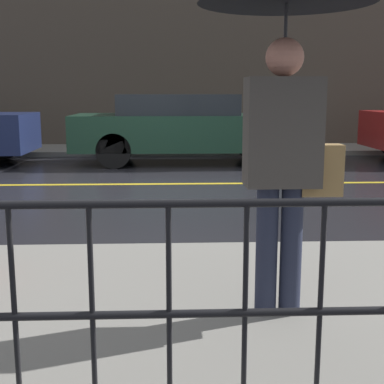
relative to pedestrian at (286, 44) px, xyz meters
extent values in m
plane|color=black|center=(-0.99, 5.33, -1.69)|extent=(80.00, 80.00, 0.00)
cube|color=gray|center=(-0.99, 0.19, -1.64)|extent=(28.00, 2.71, 0.11)
cube|color=gray|center=(-0.99, 10.07, -1.64)|extent=(28.00, 1.90, 0.11)
cube|color=gold|center=(-0.99, 5.33, -1.69)|extent=(25.20, 0.12, 0.01)
cube|color=#4C4238|center=(-0.99, 11.17, 1.27)|extent=(28.00, 0.30, 5.93)
cylinder|color=black|center=(-0.99, -0.91, -0.71)|extent=(12.00, 0.04, 0.04)
cylinder|color=black|center=(-0.99, -0.91, -1.19)|extent=(12.00, 0.04, 0.04)
cylinder|color=black|center=(-1.31, -0.91, -1.15)|extent=(0.02, 0.02, 0.87)
cylinder|color=black|center=(-0.99, -0.91, -1.15)|extent=(0.02, 0.02, 0.87)
cylinder|color=black|center=(-0.66, -0.91, -1.15)|extent=(0.02, 0.02, 0.87)
cylinder|color=black|center=(-0.34, -0.91, -1.15)|extent=(0.02, 0.02, 0.87)
cylinder|color=black|center=(-0.01, -0.91, -1.15)|extent=(0.02, 0.02, 0.87)
cylinder|color=#23283D|center=(-0.08, 0.00, -1.19)|extent=(0.13, 0.13, 0.79)
cylinder|color=#23283D|center=(0.07, 0.00, -1.19)|extent=(0.13, 0.13, 0.79)
cube|color=#47423D|center=(-0.01, 0.00, -0.49)|extent=(0.43, 0.26, 0.62)
sphere|color=tan|center=(-0.01, 0.00, -0.07)|extent=(0.22, 0.22, 0.22)
cylinder|color=#262628|center=(-0.01, 0.00, -0.13)|extent=(0.02, 0.02, 0.71)
cube|color=#9E7A47|center=(0.23, 0.00, -0.71)|extent=(0.24, 0.12, 0.30)
cylinder|color=black|center=(-4.25, 8.67, -1.39)|extent=(0.61, 0.22, 0.61)
cube|color=#193828|center=(-0.30, 7.93, -1.05)|extent=(4.60, 1.70, 0.71)
cube|color=#1E2328|center=(-0.48, 7.93, -0.50)|extent=(2.39, 1.57, 0.41)
cylinder|color=black|center=(1.13, 8.67, -1.36)|extent=(0.68, 0.22, 0.68)
cylinder|color=black|center=(1.13, 7.19, -1.36)|extent=(0.68, 0.22, 0.68)
cylinder|color=black|center=(-1.72, 8.67, -1.36)|extent=(0.68, 0.22, 0.68)
cylinder|color=black|center=(-1.72, 7.19, -1.36)|extent=(0.68, 0.22, 0.68)
camera|label=1|loc=(-0.65, -3.05, -0.27)|focal=50.00mm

